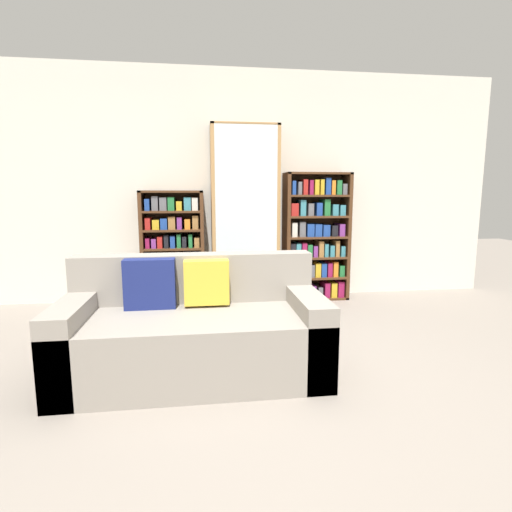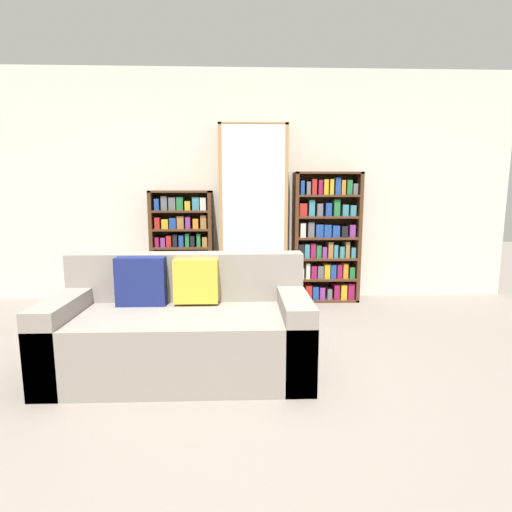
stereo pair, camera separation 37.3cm
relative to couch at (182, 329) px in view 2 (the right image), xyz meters
name	(u,v)px [view 2 (the right image)]	position (x,y,z in m)	size (l,w,h in m)	color
ground_plane	(245,403)	(0.45, -0.51, -0.30)	(16.00, 16.00, 0.00)	gray
wall_back	(243,187)	(0.45, 2.09, 1.05)	(6.49, 0.06, 2.70)	silver
couch	(182,329)	(0.00, 0.00, 0.00)	(1.80, 0.85, 0.82)	gray
bookshelf_left	(183,248)	(-0.26, 1.88, 0.34)	(0.71, 0.32, 1.30)	#4C2D19
display_cabinet	(253,216)	(0.57, 1.87, 0.71)	(0.77, 0.36, 2.03)	#AD7F4C
bookshelf_right	(325,240)	(1.42, 1.88, 0.43)	(0.77, 0.32, 1.51)	#4C2D19
wine_bottle	(284,297)	(0.89, 1.49, -0.16)	(0.08, 0.08, 0.34)	#143819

